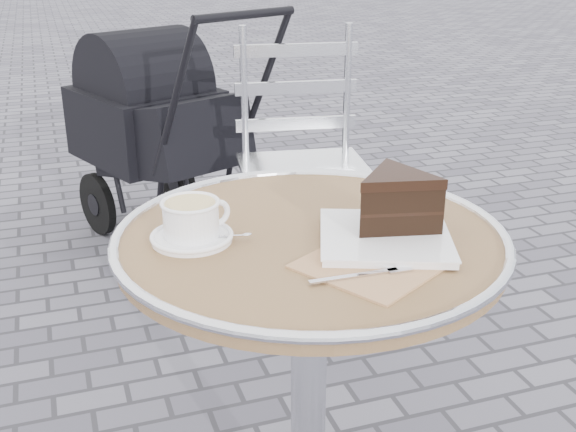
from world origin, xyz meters
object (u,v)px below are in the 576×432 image
object	(u,v)px
cappuccino_set	(192,223)
baby_stroller	(161,136)
cake_plate_set	(394,209)
cafe_table	(309,314)
bistro_chair	(300,135)

from	to	relation	value
cappuccino_set	baby_stroller	distance (m)	1.74
cappuccino_set	cake_plate_set	size ratio (longest dim) A/B	0.47
cafe_table	cake_plate_set	world-z (taller)	cake_plate_set
cake_plate_set	cappuccino_set	bearing A→B (deg)	-176.17
cake_plate_set	bistro_chair	world-z (taller)	bistro_chair
bistro_chair	baby_stroller	distance (m)	0.75
cafe_table	cappuccino_set	distance (m)	0.29
baby_stroller	cappuccino_set	bearing A→B (deg)	-119.07
cake_plate_set	baby_stroller	xyz separation A→B (m)	(-0.14, 1.80, -0.34)
cappuccino_set	baby_stroller	world-z (taller)	baby_stroller
cake_plate_set	baby_stroller	size ratio (longest dim) A/B	0.34
cafe_table	cake_plate_set	bearing A→B (deg)	-24.90
baby_stroller	cake_plate_set	bearing A→B (deg)	-107.91
cappuccino_set	baby_stroller	size ratio (longest dim) A/B	0.16
cake_plate_set	bistro_chair	bearing A→B (deg)	99.28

